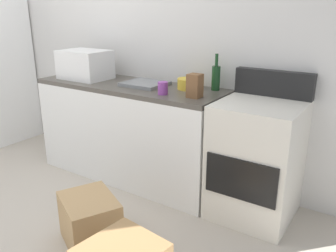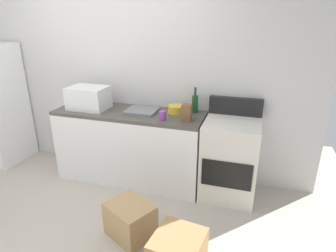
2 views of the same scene
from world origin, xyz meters
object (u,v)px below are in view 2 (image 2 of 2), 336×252
Objects in this scene: stove_oven at (230,158)px; mixing_bowl at (176,109)px; knife_block at (187,113)px; coffee_mug at (162,116)px; wine_bottle at (195,103)px; microwave at (89,98)px; cardboard_box_large at (130,220)px.

mixing_bowl is at bearing 170.52° from stove_oven.
coffee_mug is at bearing -168.38° from knife_block.
coffee_mug is 0.53× the size of mixing_bowl.
wine_bottle is at bearing 22.95° from mixing_bowl.
cardboard_box_large is at bearing -45.28° from microwave.
stove_oven is at bearing -9.48° from mixing_bowl.
coffee_mug reaches higher than cardboard_box_large.
microwave is 2.56× the size of knife_block.
knife_block is at bearing 11.62° from coffee_mug.
stove_oven is at bearing 1.12° from microwave.
wine_bottle reaches higher than cardboard_box_large.
coffee_mug is 0.29m from mixing_bowl.
stove_oven is 0.90m from coffee_mug.
stove_oven is 1.83m from microwave.
wine_bottle is 3.00× the size of coffee_mug.
wine_bottle reaches higher than microwave.
mixing_bowl is at bearing -157.05° from wine_bottle.
wine_bottle reaches higher than mixing_bowl.
wine_bottle reaches higher than knife_block.
cardboard_box_large is at bearing -129.35° from stove_oven.
mixing_bowl is at bearing 83.15° from cardboard_box_large.
coffee_mug is at bearing 85.95° from cardboard_box_large.
wine_bottle is 1.48m from cardboard_box_large.
wine_bottle is 0.46m from coffee_mug.
wine_bottle is 0.72× the size of cardboard_box_large.
knife_block is (-0.02, -0.31, -0.02)m from wine_bottle.
knife_block reaches higher than mixing_bowl.
cardboard_box_large is at bearing -106.01° from wine_bottle.
mixing_bowl is 0.46× the size of cardboard_box_large.
mixing_bowl is at bearing 7.80° from microwave.
microwave is (-1.73, -0.03, 0.57)m from stove_oven.
wine_bottle is at bearing 10.41° from microwave.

